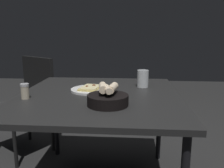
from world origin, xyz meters
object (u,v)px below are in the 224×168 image
(pizza_plate, at_px, (91,89))
(bread_basket, at_px, (108,98))
(chair_near, at_px, (28,98))
(beer_glass, at_px, (143,80))
(pepper_shaker, at_px, (25,92))
(dining_table, at_px, (99,102))

(pizza_plate, bearing_deg, bread_basket, 114.51)
(bread_basket, height_order, chair_near, chair_near)
(beer_glass, bearing_deg, chair_near, -18.65)
(bread_basket, distance_m, pepper_shaker, 0.51)
(chair_near, bearing_deg, beer_glass, 161.35)
(bread_basket, relative_size, beer_glass, 1.83)
(dining_table, xyz_separation_m, pepper_shaker, (0.42, 0.14, 0.09))
(bread_basket, relative_size, pepper_shaker, 2.46)
(pepper_shaker, bearing_deg, beer_glass, -152.51)
(pizza_plate, height_order, chair_near, chair_near)
(dining_table, distance_m, pizza_plate, 0.13)
(pizza_plate, xyz_separation_m, chair_near, (0.66, -0.49, -0.21))
(chair_near, bearing_deg, bread_basket, 134.99)
(dining_table, distance_m, pepper_shaker, 0.46)
(pizza_plate, distance_m, beer_glass, 0.39)
(beer_glass, xyz_separation_m, chair_near, (1.02, -0.34, -0.25))
(pizza_plate, height_order, pepper_shaker, pepper_shaker)
(beer_glass, height_order, chair_near, chair_near)
(bread_basket, bearing_deg, beer_glass, -114.28)
(bread_basket, height_order, pepper_shaker, bread_basket)
(dining_table, relative_size, bread_basket, 4.91)
(dining_table, height_order, beer_glass, beer_glass)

